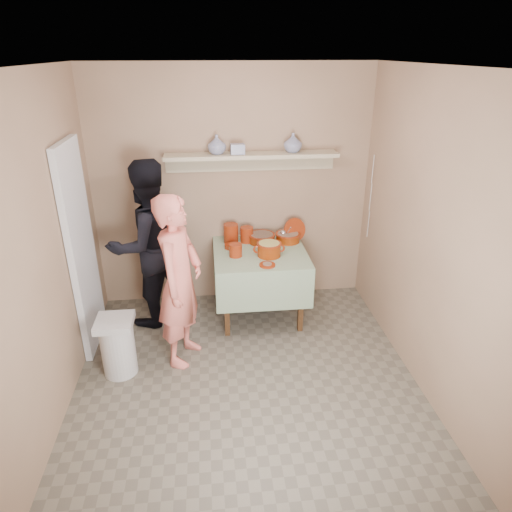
{
  "coord_description": "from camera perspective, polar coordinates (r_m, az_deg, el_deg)",
  "views": [
    {
      "loc": [
        -0.27,
        -3.08,
        2.7
      ],
      "look_at": [
        0.15,
        0.75,
        0.95
      ],
      "focal_mm": 32.0,
      "sensor_mm": 36.0,
      "label": 1
    }
  ],
  "objects": [
    {
      "name": "ground",
      "position": [
        4.11,
        -0.98,
        -16.71
      ],
      "size": [
        3.5,
        3.5,
        0.0
      ],
      "primitive_type": "plane",
      "color": "#665F50",
      "rests_on": "ground"
    },
    {
      "name": "bowl_stack",
      "position": [
        4.66,
        -2.57,
        0.73
      ],
      "size": [
        0.13,
        0.13,
        0.13
      ],
      "primitive_type": "cylinder",
      "color": "maroon",
      "rests_on": "serving_table"
    },
    {
      "name": "serving_table",
      "position": [
        4.85,
        0.49,
        -0.68
      ],
      "size": [
        0.97,
        0.97,
        0.76
      ],
      "color": "#4C2D16",
      "rests_on": "ground"
    },
    {
      "name": "person_cook",
      "position": [
        4.13,
        -9.5,
        -3.16
      ],
      "size": [
        0.56,
        0.69,
        1.62
      ],
      "primitive_type": "imported",
      "rotation": [
        0.0,
        0.0,
        1.23
      ],
      "color": "#E67063",
      "rests_on": "ground"
    },
    {
      "name": "plate_stack_a",
      "position": [
        4.99,
        -3.16,
        2.84
      ],
      "size": [
        0.16,
        0.16,
        0.21
      ],
      "primitive_type": "cylinder",
      "color": "maroon",
      "rests_on": "serving_table"
    },
    {
      "name": "plate_stack_b",
      "position": [
        5.01,
        -1.16,
        2.69
      ],
      "size": [
        0.14,
        0.14,
        0.17
      ],
      "primitive_type": "cylinder",
      "color": "maroon",
      "rests_on": "serving_table"
    },
    {
      "name": "room_shell",
      "position": [
        3.28,
        -1.19,
        5.0
      ],
      "size": [
        3.04,
        3.54,
        2.62
      ],
      "color": "#9F7E61",
      "rests_on": "ground"
    },
    {
      "name": "wall_shelf",
      "position": [
        4.86,
        -0.58,
        12.25
      ],
      "size": [
        1.8,
        0.25,
        0.21
      ],
      "color": "tan",
      "rests_on": "room_shell"
    },
    {
      "name": "vase_left",
      "position": [
        4.79,
        -4.93,
        13.73
      ],
      "size": [
        0.25,
        0.25,
        0.19
      ],
      "primitive_type": "imported",
      "rotation": [
        0.0,
        0.0,
        0.47
      ],
      "color": "navy",
      "rests_on": "wall_shelf"
    },
    {
      "name": "person_helper",
      "position": [
        4.78,
        -13.35,
        1.37
      ],
      "size": [
        1.08,
        1.03,
        1.76
      ],
      "primitive_type": "imported",
      "rotation": [
        0.0,
        0.0,
        -2.56
      ],
      "color": "black",
      "rests_on": "ground"
    },
    {
      "name": "ladle",
      "position": [
        5.0,
        3.47,
        2.93
      ],
      "size": [
        0.08,
        0.26,
        0.19
      ],
      "color": "silver",
      "rests_on": "cazuela_meat_b"
    },
    {
      "name": "tile_panel",
      "position": [
        4.53,
        -20.97,
        0.7
      ],
      "size": [
        0.06,
        0.7,
        2.0
      ],
      "primitive_type": "cube",
      "color": "silver",
      "rests_on": "ground"
    },
    {
      "name": "electrical_cord",
      "position": [
        5.09,
        14.13,
        7.15
      ],
      "size": [
        0.01,
        0.05,
        0.9
      ],
      "color": "silver",
      "rests_on": "wall_shelf"
    },
    {
      "name": "cazuela_meat_a",
      "position": [
        5.0,
        0.72,
        2.34
      ],
      "size": [
        0.3,
        0.3,
        0.1
      ],
      "color": "#6B1E03",
      "rests_on": "serving_table"
    },
    {
      "name": "cazuela_meat_b",
      "position": [
        5.03,
        4.0,
        2.44
      ],
      "size": [
        0.28,
        0.28,
        0.1
      ],
      "color": "#6B1E03",
      "rests_on": "serving_table"
    },
    {
      "name": "ceramic_box",
      "position": [
        4.78,
        -2.32,
        13.22
      ],
      "size": [
        0.15,
        0.11,
        0.1
      ],
      "primitive_type": "cube",
      "rotation": [
        0.0,
        0.0,
        0.05
      ],
      "color": "navy",
      "rests_on": "wall_shelf"
    },
    {
      "name": "trash_bin",
      "position": [
        4.33,
        -16.88,
        -10.7
      ],
      "size": [
        0.32,
        0.32,
        0.56
      ],
      "color": "silver",
      "rests_on": "ground"
    },
    {
      "name": "front_plate",
      "position": [
        4.47,
        1.42,
        -1.1
      ],
      "size": [
        0.16,
        0.16,
        0.03
      ],
      "color": "maroon",
      "rests_on": "serving_table"
    },
    {
      "name": "vase_right",
      "position": [
        4.87,
        4.64,
        13.94
      ],
      "size": [
        0.22,
        0.22,
        0.2
      ],
      "primitive_type": "imported",
      "rotation": [
        0.0,
        0.0,
        0.2
      ],
      "color": "navy",
      "rests_on": "wall_shelf"
    },
    {
      "name": "propped_lid",
      "position": [
        5.07,
        4.87,
        3.31
      ],
      "size": [
        0.28,
        0.19,
        0.25
      ],
      "primitive_type": "cylinder",
      "rotation": [
        1.2,
        0.0,
        0.32
      ],
      "color": "maroon",
      "rests_on": "serving_table"
    },
    {
      "name": "cazuela_rice",
      "position": [
        4.66,
        1.65,
        0.99
      ],
      "size": [
        0.33,
        0.25,
        0.14
      ],
      "color": "#6B1E03",
      "rests_on": "serving_table"
    },
    {
      "name": "empty_bowl",
      "position": [
        4.87,
        -3.08,
        1.24
      ],
      "size": [
        0.15,
        0.15,
        0.04
      ],
      "primitive_type": "cylinder",
      "color": "maroon",
      "rests_on": "serving_table"
    }
  ]
}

